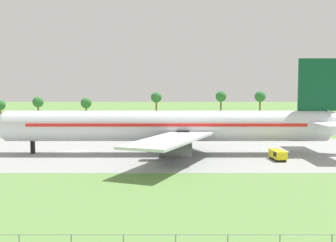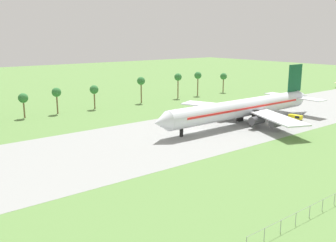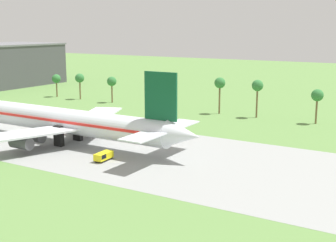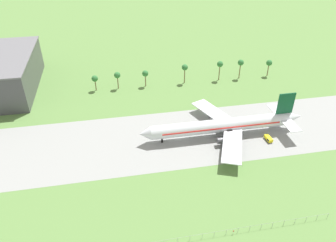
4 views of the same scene
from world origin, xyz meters
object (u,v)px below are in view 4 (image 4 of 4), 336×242
Objects in this scene: no_stopping_sign at (233,232)px; terminal_building at (1,73)px; jet_airliner at (224,125)px; baggage_tug at (269,139)px.

terminal_building is (-94.31, 119.87, 9.08)m from no_stopping_sign.
terminal_building is at bearing 128.19° from no_stopping_sign.
jet_airliner is 127.90m from terminal_building.
no_stopping_sign is 0.03× the size of terminal_building.
terminal_building is (-108.81, 67.06, 4.60)m from jet_airliner.
baggage_tug is at bearing -30.42° from terminal_building.
terminal_building reaches higher than no_stopping_sign.
baggage_tug is at bearing 53.50° from no_stopping_sign.
no_stopping_sign is (-14.50, -52.82, -4.48)m from jet_airliner.
baggage_tug is 0.08× the size of terminal_building.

